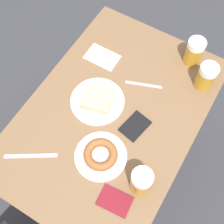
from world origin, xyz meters
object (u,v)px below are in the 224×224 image
at_px(beer_mug_right, 194,52).
at_px(passport_far_edge, 135,126).
at_px(passport_near_edge, 115,201).
at_px(fork, 144,85).
at_px(knife, 31,156).
at_px(plate_with_cake, 97,100).
at_px(plate_with_donut, 101,155).
at_px(beer_mug_center, 141,181).
at_px(napkin_folded, 102,57).
at_px(beer_mug_left, 206,76).

distance_m(beer_mug_right, passport_far_edge, 0.45).
bearing_deg(passport_near_edge, fork, -73.59).
distance_m(knife, passport_near_edge, 0.39).
relative_size(fork, passport_near_edge, 1.22).
bearing_deg(passport_near_edge, plate_with_cake, -49.26).
height_order(plate_with_donut, beer_mug_right, beer_mug_right).
distance_m(beer_mug_center, napkin_folded, 0.65).
relative_size(beer_mug_left, passport_far_edge, 0.96).
relative_size(beer_mug_right, knife, 0.70).
xyz_separation_m(beer_mug_right, napkin_folded, (0.38, 0.20, -0.07)).
relative_size(plate_with_cake, passport_near_edge, 1.82).
xyz_separation_m(napkin_folded, passport_far_edge, (-0.31, 0.24, 0.00)).
relative_size(plate_with_donut, beer_mug_left, 1.60).
bearing_deg(passport_far_edge, beer_mug_center, 122.87).
xyz_separation_m(beer_mug_left, beer_mug_right, (0.10, -0.10, 0.00)).
relative_size(plate_with_donut, napkin_folded, 1.37).
bearing_deg(beer_mug_left, fork, 31.27).
relative_size(plate_with_cake, plate_with_donut, 1.12).
xyz_separation_m(fork, knife, (0.24, 0.54, -0.00)).
bearing_deg(napkin_folded, fork, 171.85).
distance_m(plate_with_cake, plate_with_donut, 0.26).
distance_m(beer_mug_right, knife, 0.87).
height_order(beer_mug_left, beer_mug_center, same).
relative_size(plate_with_cake, beer_mug_center, 1.79).
relative_size(napkin_folded, passport_near_edge, 1.18).
xyz_separation_m(plate_with_donut, passport_near_edge, (-0.14, 0.12, -0.02)).
bearing_deg(fork, passport_near_edge, 106.41).
relative_size(passport_near_edge, passport_far_edge, 0.95).
distance_m(napkin_folded, passport_near_edge, 0.69).
height_order(beer_mug_right, passport_near_edge, beer_mug_right).
relative_size(beer_mug_left, beer_mug_center, 1.00).
bearing_deg(plate_with_donut, beer_mug_right, -100.56).
height_order(napkin_folded, fork, same).
bearing_deg(passport_near_edge, plate_with_donut, -41.39).
distance_m(beer_mug_center, beer_mug_right, 0.66).
distance_m(plate_with_donut, knife, 0.29).
bearing_deg(knife, beer_mug_center, -164.50).
bearing_deg(beer_mug_right, knife, 64.78).
bearing_deg(passport_far_edge, beer_mug_left, -115.62).
relative_size(beer_mug_right, passport_far_edge, 0.96).
relative_size(napkin_folded, knife, 0.81).
bearing_deg(beer_mug_center, passport_far_edge, -57.13).
height_order(beer_mug_center, knife, beer_mug_center).
distance_m(beer_mug_center, knife, 0.47).
height_order(napkin_folded, knife, napkin_folded).
bearing_deg(passport_far_edge, napkin_folded, -37.13).
distance_m(beer_mug_center, passport_far_edge, 0.27).
bearing_deg(napkin_folded, passport_far_edge, 142.87).
bearing_deg(beer_mug_center, plate_with_donut, -6.62).
bearing_deg(passport_near_edge, beer_mug_right, -88.31).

